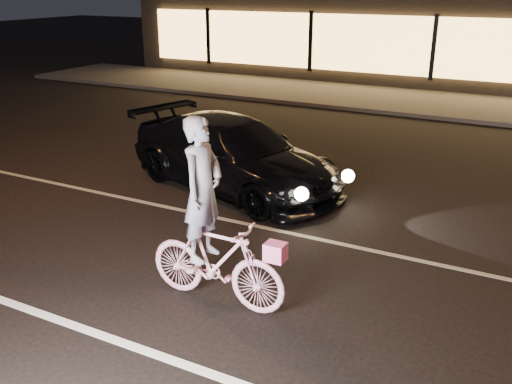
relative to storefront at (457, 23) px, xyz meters
The scene contains 7 objects.
ground 19.09m from the storefront, 90.00° to the right, with size 90.00×90.00×0.00m, color black.
lane_stripe_near 20.58m from the storefront, 90.00° to the right, with size 60.00×0.12×0.01m, color silver.
lane_stripe_far 17.10m from the storefront, 90.00° to the right, with size 60.00×0.10×0.01m, color gray.
sidewalk 6.32m from the storefront, 90.00° to the right, with size 30.00×4.00×0.12m, color #383533.
storefront is the anchor object (origin of this frame).
cyclist 19.29m from the storefront, 88.47° to the right, with size 1.85×0.64×2.33m.
sedan 15.67m from the storefront, 94.83° to the right, with size 4.95×3.13×1.34m.
Camera 1 is at (3.85, -5.51, 3.76)m, focal length 40.00 mm.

